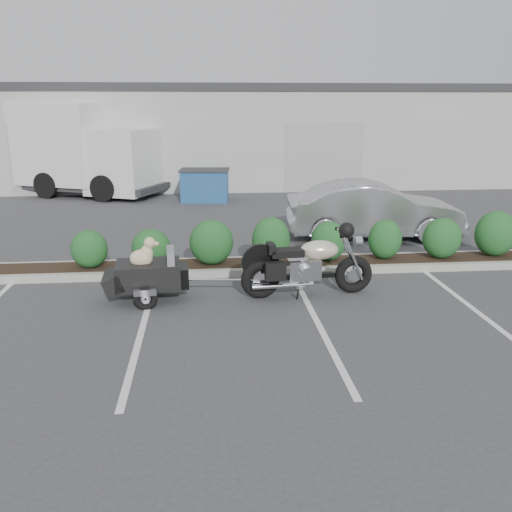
{
  "coord_description": "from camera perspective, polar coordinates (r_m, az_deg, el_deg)",
  "views": [
    {
      "loc": [
        -0.48,
        -8.38,
        3.31
      ],
      "look_at": [
        0.35,
        0.59,
        0.75
      ],
      "focal_mm": 38.0,
      "sensor_mm": 36.0,
      "label": 1
    }
  ],
  "objects": [
    {
      "name": "ground",
      "position": [
        9.02,
        -1.89,
        -5.66
      ],
      "size": [
        90.0,
        90.0,
        0.0
      ],
      "primitive_type": "plane",
      "color": "#38383A",
      "rests_on": "ground"
    },
    {
      "name": "dumpster",
      "position": [
        18.99,
        -5.41,
        7.46
      ],
      "size": [
        1.77,
        1.29,
        1.1
      ],
      "rotation": [
        0.0,
        0.0,
        -0.09
      ],
      "color": "navy",
      "rests_on": "ground"
    },
    {
      "name": "planter_kerb",
      "position": [
        11.16,
        2.55,
        -1.0
      ],
      "size": [
        12.0,
        1.0,
        0.15
      ],
      "primitive_type": "cube",
      "color": "#9E9E93",
      "rests_on": "ground"
    },
    {
      "name": "building",
      "position": [
        25.42,
        -4.32,
        12.86
      ],
      "size": [
        26.0,
        10.0,
        4.0
      ],
      "primitive_type": "cube",
      "color": "#9EA099",
      "rests_on": "ground"
    },
    {
      "name": "delivery_truck",
      "position": [
        21.55,
        -19.21,
        10.39
      ],
      "size": [
        7.49,
        4.97,
        3.29
      ],
      "rotation": [
        0.0,
        0.0,
        -0.42
      ],
      "color": "silver",
      "rests_on": "ground"
    },
    {
      "name": "motorcycle",
      "position": [
        9.53,
        5.48,
        -1.05
      ],
      "size": [
        2.39,
        0.83,
        1.37
      ],
      "rotation": [
        0.0,
        0.0,
        0.08
      ],
      "color": "black",
      "rests_on": "ground"
    },
    {
      "name": "pet_trailer",
      "position": [
        9.47,
        -11.38,
        -1.85
      ],
      "size": [
        1.92,
        1.08,
        1.14
      ],
      "rotation": [
        0.0,
        0.0,
        0.08
      ],
      "color": "black",
      "rests_on": "ground"
    },
    {
      "name": "sedan",
      "position": [
        13.9,
        12.29,
        4.72
      ],
      "size": [
        4.41,
        1.8,
        1.42
      ],
      "primitive_type": "imported",
      "rotation": [
        0.0,
        0.0,
        1.5
      ],
      "color": "#B3B2BA",
      "rests_on": "ground"
    }
  ]
}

